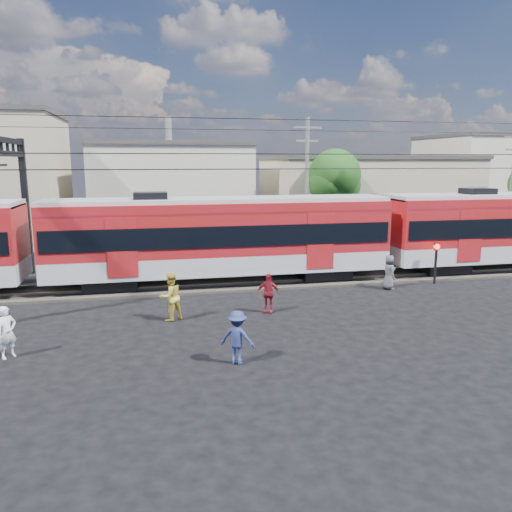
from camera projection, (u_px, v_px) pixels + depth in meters
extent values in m
plane|color=black|center=(269.00, 341.00, 16.55)|extent=(120.00, 120.00, 0.00)
cube|color=#2D2823|center=(231.00, 283.00, 24.22)|extent=(70.00, 3.40, 0.12)
cube|color=#59544C|center=(233.00, 284.00, 23.48)|extent=(70.00, 0.12, 0.12)
cube|color=#59544C|center=(228.00, 277.00, 24.92)|extent=(70.00, 0.12, 0.12)
cube|color=black|center=(111.00, 283.00, 23.04)|extent=(2.40, 2.20, 0.70)
cube|color=black|center=(322.00, 272.00, 25.12)|extent=(2.40, 2.20, 0.70)
cube|color=#A6A8AE|center=(221.00, 261.00, 23.93)|extent=(16.00, 3.00, 0.90)
cube|color=maroon|center=(220.00, 227.00, 23.62)|extent=(16.00, 3.00, 2.40)
cube|color=black|center=(221.00, 232.00, 23.66)|extent=(15.68, 3.08, 0.95)
cube|color=#A6A8AE|center=(220.00, 201.00, 23.38)|extent=(16.00, 2.60, 0.25)
cube|color=black|center=(439.00, 267.00, 26.45)|extent=(2.40, 2.20, 0.70)
cube|color=black|center=(26.00, 207.00, 25.87)|extent=(0.30, 0.30, 7.00)
cylinder|color=black|center=(232.00, 169.00, 22.53)|extent=(70.00, 0.03, 0.03)
cylinder|color=black|center=(227.00, 169.00, 23.87)|extent=(70.00, 0.03, 0.03)
cylinder|color=black|center=(232.00, 154.00, 22.40)|extent=(70.00, 0.03, 0.03)
cylinder|color=black|center=(227.00, 154.00, 23.74)|extent=(70.00, 0.03, 0.03)
cylinder|color=black|center=(243.00, 119.00, 19.46)|extent=(70.00, 0.03, 0.03)
cylinder|color=black|center=(219.00, 129.00, 26.19)|extent=(70.00, 0.03, 0.03)
cube|color=beige|center=(170.00, 190.00, 41.43)|extent=(12.00, 12.00, 7.00)
cube|color=#3F3D3A|center=(169.00, 145.00, 40.74)|extent=(12.24, 12.24, 0.30)
cube|color=tan|center=(365.00, 196.00, 41.89)|extent=(16.00, 10.00, 6.00)
cube|color=#3F3D3A|center=(366.00, 157.00, 41.30)|extent=(16.32, 10.20, 0.30)
cube|color=beige|center=(483.00, 180.00, 48.39)|extent=(10.00, 10.00, 8.00)
cube|color=#3F3D3A|center=(486.00, 137.00, 47.61)|extent=(10.20, 10.20, 0.30)
cylinder|color=slate|center=(307.00, 187.00, 31.38)|extent=(0.24, 0.24, 8.50)
cube|color=slate|center=(308.00, 127.00, 30.70)|extent=(1.80, 0.12, 0.12)
cube|color=slate|center=(307.00, 141.00, 30.85)|extent=(1.40, 0.12, 0.12)
cylinder|color=slate|center=(511.00, 189.00, 33.31)|extent=(0.24, 0.24, 8.00)
cylinder|color=#382619|center=(334.00, 217.00, 35.30)|extent=(0.36, 0.36, 3.92)
sphere|color=#204A15|center=(335.00, 175.00, 34.75)|extent=(3.64, 3.64, 3.64)
sphere|color=#204A15|center=(341.00, 185.00, 35.29)|extent=(2.80, 2.80, 2.80)
imported|color=white|center=(7.00, 332.00, 15.02)|extent=(0.69, 0.68, 1.61)
imported|color=gold|center=(171.00, 296.00, 18.53)|extent=(1.12, 1.05, 1.84)
imported|color=navy|center=(237.00, 337.00, 14.57)|extent=(1.20, 1.03, 1.61)
imported|color=maroon|center=(268.00, 293.00, 19.48)|extent=(1.01, 0.69, 1.59)
imported|color=#47474C|center=(389.00, 272.00, 23.09)|extent=(0.55, 0.81, 1.61)
cylinder|color=black|center=(435.00, 265.00, 24.09)|extent=(0.13, 0.13, 1.88)
sphere|color=#FF140C|center=(437.00, 247.00, 23.92)|extent=(0.29, 0.29, 0.29)
cube|color=black|center=(437.00, 247.00, 23.92)|extent=(0.26, 0.06, 0.37)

